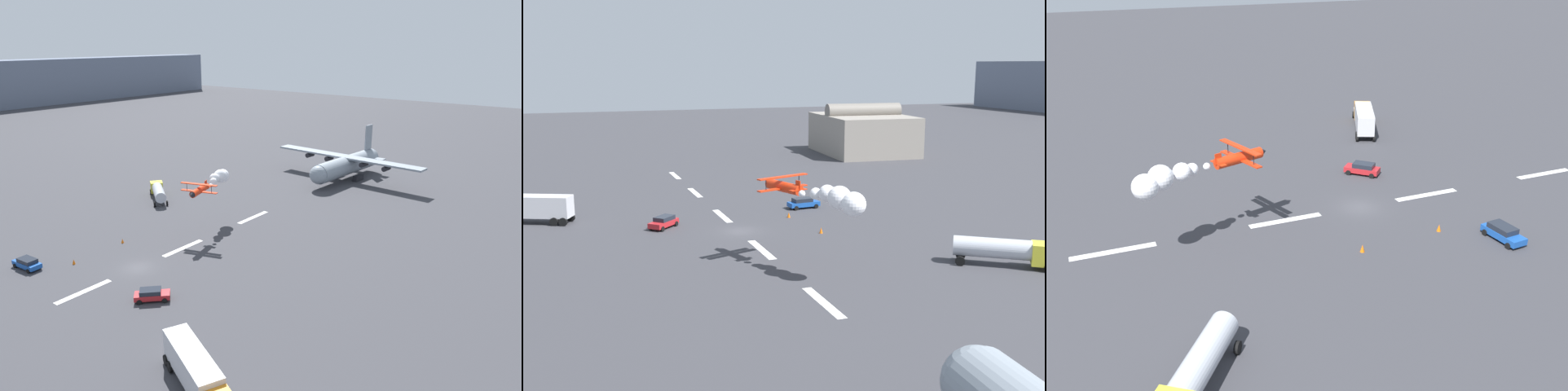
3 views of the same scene
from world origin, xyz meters
TOP-DOWN VIEW (x-y plane):
  - ground_plane at (0.00, 0.00)m, footprint 440.00×440.00m
  - runway_stripe_2 at (-8.79, 0.00)m, footprint 8.00×0.90m
  - runway_stripe_3 at (8.79, 0.00)m, footprint 8.00×0.90m
  - runway_stripe_4 at (26.36, 0.00)m, footprint 8.00×0.90m
  - cargo_transport_plane at (58.52, -1.02)m, footprint 24.44×36.89m
  - stunt_biplane_red at (20.13, 3.13)m, footprint 13.77×7.73m
  - semi_truck_orange at (-13.77, -25.44)m, footprint 8.19×13.53m
  - fuel_tanker_truck at (23.06, 21.75)m, footprint 7.86×9.48m
  - followme_car_yellow at (-4.90, -8.69)m, footprint 4.36×4.33m
  - airport_staff_sedan at (-9.58, 12.31)m, footprint 2.31×4.68m
  - traffic_cone_near at (-4.82, 8.31)m, footprint 0.44×0.44m
  - traffic_cone_far at (4.40, 9.16)m, footprint 0.44×0.44m

SIDE VIEW (x-z plane):
  - ground_plane at x=0.00m, z-range 0.00..0.00m
  - runway_stripe_2 at x=-8.79m, z-range 0.00..0.01m
  - runway_stripe_3 at x=8.79m, z-range 0.00..0.01m
  - runway_stripe_4 at x=26.36m, z-range 0.00..0.01m
  - traffic_cone_near at x=-4.82m, z-range 0.00..0.75m
  - traffic_cone_far at x=4.40m, z-range 0.00..0.75m
  - followme_car_yellow at x=-4.90m, z-range 0.05..1.57m
  - airport_staff_sedan at x=-9.58m, z-range 0.05..1.57m
  - fuel_tanker_truck at x=23.06m, z-range 0.30..3.20m
  - semi_truck_orange at x=-13.77m, z-range 0.26..3.96m
  - cargo_transport_plane at x=58.52m, z-range -2.20..9.30m
  - stunt_biplane_red at x=20.13m, z-range 6.75..9.43m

